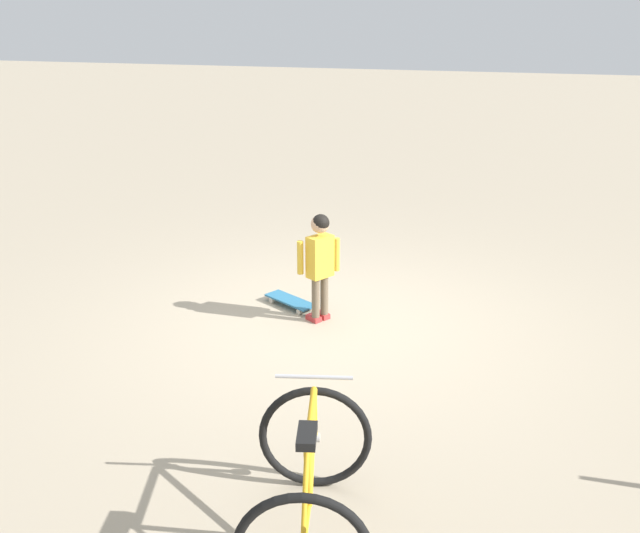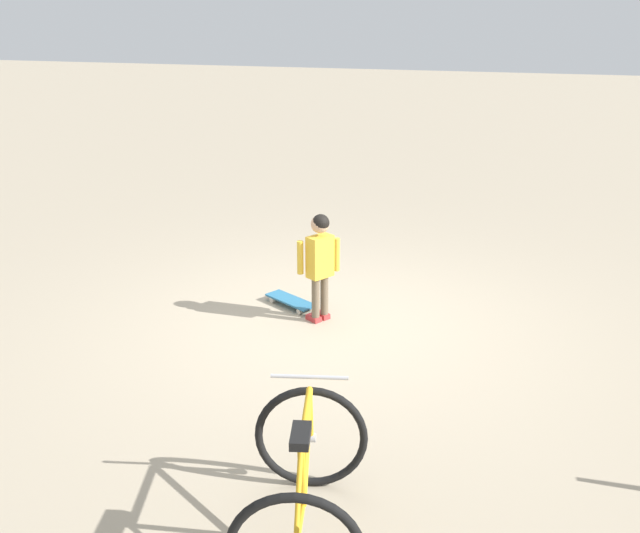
{
  "view_description": "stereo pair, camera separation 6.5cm",
  "coord_description": "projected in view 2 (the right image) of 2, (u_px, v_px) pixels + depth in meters",
  "views": [
    {
      "loc": [
        -6.26,
        -1.43,
        2.96
      ],
      "look_at": [
        0.07,
        0.15,
        0.55
      ],
      "focal_mm": 41.68,
      "sensor_mm": 36.0,
      "label": 1
    },
    {
      "loc": [
        -6.24,
        -1.49,
        2.96
      ],
      "look_at": [
        0.07,
        0.15,
        0.55
      ],
      "focal_mm": 41.68,
      "sensor_mm": 36.0,
      "label": 2
    }
  ],
  "objects": [
    {
      "name": "ground_plane",
      "position": [
        333.0,
        325.0,
        7.04
      ],
      "size": [
        50.0,
        50.0,
        0.0
      ],
      "primitive_type": "plane",
      "color": "tan"
    },
    {
      "name": "child_person",
      "position": [
        320.0,
        256.0,
        6.92
      ],
      "size": [
        0.28,
        0.37,
        1.06
      ],
      "color": "brown",
      "rests_on": "ground"
    },
    {
      "name": "skateboard",
      "position": [
        291.0,
        301.0,
        7.44
      ],
      "size": [
        0.46,
        0.6,
        0.07
      ],
      "color": "teal",
      "rests_on": "ground"
    },
    {
      "name": "bicycle_near",
      "position": [
        304.0,
        485.0,
        4.14
      ],
      "size": [
        1.18,
        0.9,
        0.85
      ],
      "color": "black",
      "rests_on": "ground"
    }
  ]
}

